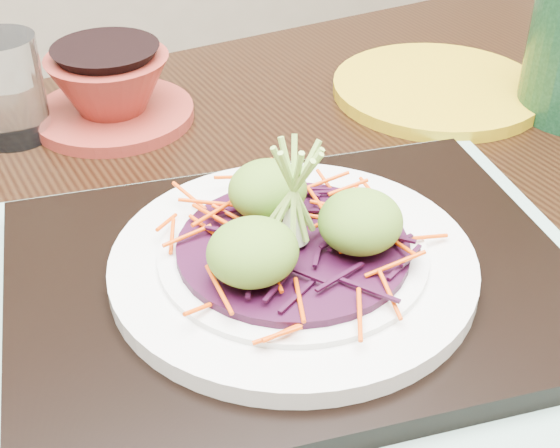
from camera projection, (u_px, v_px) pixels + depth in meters
name	position (u px, v px, depth m)	size (l,w,h in m)	color
dining_table	(249.00, 402.00, 0.59)	(1.32, 0.92, 0.79)	black
placemat	(293.00, 293.00, 0.53)	(0.43, 0.34, 0.00)	gray
serving_tray	(293.00, 281.00, 0.53)	(0.37, 0.28, 0.02)	black
white_plate	(293.00, 262.00, 0.52)	(0.24, 0.24, 0.02)	silver
cabbage_bed	(293.00, 247.00, 0.51)	(0.15, 0.15, 0.01)	black
carrot_julienne	(293.00, 238.00, 0.51)	(0.19, 0.19, 0.01)	#E04203
guacamole_scoops	(294.00, 220.00, 0.50)	(0.13, 0.12, 0.04)	#507222
scallion_garnish	(294.00, 195.00, 0.49)	(0.06, 0.06, 0.08)	#8BB849
water_glass	(6.00, 89.00, 0.70)	(0.07, 0.07, 0.10)	white
terracotta_bowl_set	(111.00, 92.00, 0.73)	(0.16, 0.16, 0.06)	maroon
yellow_plate	(438.00, 88.00, 0.79)	(0.21, 0.21, 0.01)	#B29113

